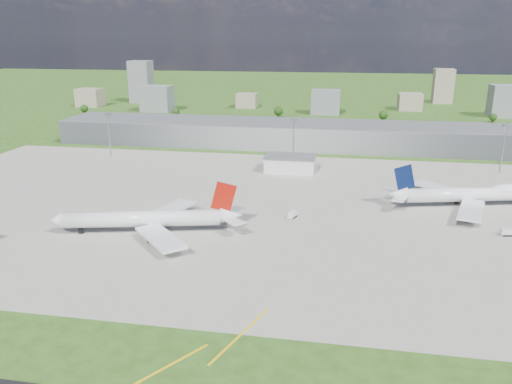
% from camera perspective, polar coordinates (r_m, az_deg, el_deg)
% --- Properties ---
extents(ground, '(1400.00, 1400.00, 0.00)m').
position_cam_1_polar(ground, '(318.49, 3.09, 4.78)').
color(ground, '#2E4916').
rests_on(ground, ground).
extents(apron, '(360.00, 190.00, 0.08)m').
position_cam_1_polar(apron, '(212.18, 2.13, -1.76)').
color(apron, gray).
rests_on(apron, ground).
extents(terminal, '(300.00, 42.00, 15.00)m').
position_cam_1_polar(terminal, '(331.55, 3.43, 6.60)').
color(terminal, gray).
rests_on(terminal, ground).
extents(ops_building, '(26.00, 16.00, 8.00)m').
position_cam_1_polar(ops_building, '(268.15, 3.91, 3.21)').
color(ops_building, silver).
rests_on(ops_building, ground).
extents(mast_west, '(3.50, 2.00, 25.90)m').
position_cam_1_polar(mast_west, '(310.30, -16.50, 7.08)').
color(mast_west, gray).
rests_on(mast_west, ground).
extents(mast_center, '(3.50, 2.00, 25.90)m').
position_cam_1_polar(mast_center, '(279.76, 4.31, 6.68)').
color(mast_center, gray).
rests_on(mast_center, ground).
extents(mast_east, '(3.50, 2.00, 25.90)m').
position_cam_1_polar(mast_east, '(290.59, 26.52, 5.29)').
color(mast_east, gray).
rests_on(mast_east, ground).
extents(airliner_red_twin, '(69.65, 53.44, 19.30)m').
position_cam_1_polar(airliner_red_twin, '(188.04, -12.06, -3.08)').
color(airliner_red_twin, white).
rests_on(airliner_red_twin, ground).
extents(airliner_blue_quad, '(71.96, 55.51, 19.01)m').
position_cam_1_polar(airliner_blue_quad, '(231.64, 23.77, -0.25)').
color(airliner_blue_quad, white).
rests_on(airliner_blue_quad, ground).
extents(tug_yellow, '(4.30, 3.81, 1.85)m').
position_cam_1_polar(tug_yellow, '(200.76, -15.60, -3.29)').
color(tug_yellow, yellow).
rests_on(tug_yellow, ground).
extents(van_white_near, '(3.79, 5.53, 2.58)m').
position_cam_1_polar(van_white_near, '(200.09, 4.20, -2.62)').
color(van_white_near, white).
rests_on(van_white_near, ground).
extents(van_white_far, '(5.46, 3.31, 2.62)m').
position_cam_1_polar(van_white_far, '(203.98, 26.81, -4.14)').
color(van_white_far, silver).
rests_on(van_white_far, ground).
extents(bldg_far_w, '(24.00, 20.00, 18.00)m').
position_cam_1_polar(bldg_far_w, '(546.53, -18.44, 10.21)').
color(bldg_far_w, gray).
rests_on(bldg_far_w, ground).
extents(bldg_w, '(28.00, 22.00, 24.00)m').
position_cam_1_polar(bldg_w, '(494.87, -11.24, 10.44)').
color(bldg_w, slate).
rests_on(bldg_w, ground).
extents(bldg_cw, '(20.00, 18.00, 14.00)m').
position_cam_1_polar(bldg_cw, '(511.74, -1.04, 10.42)').
color(bldg_cw, gray).
rests_on(bldg_cw, ground).
extents(bldg_c, '(26.00, 20.00, 22.00)m').
position_cam_1_polar(bldg_c, '(472.51, 7.97, 10.16)').
color(bldg_c, slate).
rests_on(bldg_c, ground).
extents(bldg_ce, '(22.00, 24.00, 16.00)m').
position_cam_1_polar(bldg_ce, '(516.15, 17.18, 9.84)').
color(bldg_ce, gray).
rests_on(bldg_ce, ground).
extents(bldg_e, '(30.00, 22.00, 28.00)m').
position_cam_1_polar(bldg_e, '(502.58, 26.82, 9.26)').
color(bldg_e, slate).
rests_on(bldg_e, ground).
extents(bldg_tall_w, '(22.00, 20.00, 44.00)m').
position_cam_1_polar(bldg_tall_w, '(564.10, -12.98, 12.19)').
color(bldg_tall_w, slate).
rests_on(bldg_tall_w, ground).
extents(bldg_tall_e, '(20.00, 18.00, 36.00)m').
position_cam_1_polar(bldg_tall_e, '(580.12, 20.58, 11.27)').
color(bldg_tall_e, gray).
rests_on(bldg_tall_e, ground).
extents(tree_far_w, '(7.20, 7.20, 8.80)m').
position_cam_1_polar(tree_far_w, '(493.91, -19.04, 9.02)').
color(tree_far_w, '#382314').
rests_on(tree_far_w, ground).
extents(tree_w, '(6.75, 6.75, 8.25)m').
position_cam_1_polar(tree_w, '(452.97, -9.18, 9.01)').
color(tree_w, '#382314').
rests_on(tree_w, ground).
extents(tree_c, '(8.10, 8.10, 9.90)m').
position_cam_1_polar(tree_c, '(446.82, 2.59, 9.23)').
color(tree_c, '#382314').
rests_on(tree_c, ground).
extents(tree_e, '(7.65, 7.65, 9.35)m').
position_cam_1_polar(tree_e, '(439.53, 14.34, 8.53)').
color(tree_e, '#382314').
rests_on(tree_e, ground).
extents(tree_far_e, '(6.30, 6.30, 7.70)m').
position_cam_1_polar(tree_far_e, '(464.91, 25.46, 7.73)').
color(tree_far_e, '#382314').
rests_on(tree_far_e, ground).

